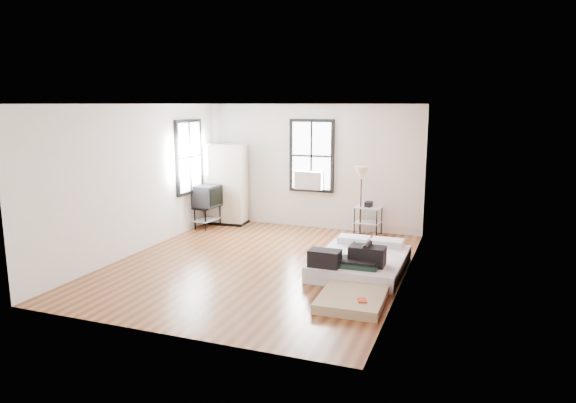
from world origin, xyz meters
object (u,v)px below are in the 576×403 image
at_px(mattress_bare, 357,285).
at_px(wardrobe, 226,184).
at_px(side_table, 368,212).
at_px(floor_lamp, 361,177).
at_px(tv_stand, 207,197).
at_px(mattress_main, 360,261).

distance_m(mattress_bare, wardrobe, 5.27).
bearing_deg(wardrobe, side_table, -2.47).
bearing_deg(floor_lamp, wardrobe, 179.27).
bearing_deg(side_table, mattress_bare, -81.02).
bearing_deg(mattress_bare, tv_stand, 143.42).
xyz_separation_m(wardrobe, side_table, (3.37, 0.07, -0.43)).
bearing_deg(floor_lamp, tv_stand, -171.75).
distance_m(mattress_main, tv_stand, 4.40).
height_order(side_table, floor_lamp, floor_lamp).
height_order(side_table, tv_stand, tv_stand).
xyz_separation_m(mattress_bare, floor_lamp, (-0.70, 3.38, 1.16)).
bearing_deg(floor_lamp, mattress_bare, -78.34).
distance_m(mattress_bare, side_table, 3.56).
distance_m(floor_lamp, tv_stand, 3.52).
bearing_deg(side_table, mattress_main, -81.39).
bearing_deg(side_table, wardrobe, -178.81).
bearing_deg(mattress_main, wardrobe, 147.94).
distance_m(wardrobe, tv_stand, 0.63).
bearing_deg(mattress_bare, side_table, 97.26).
xyz_separation_m(wardrobe, floor_lamp, (3.23, -0.04, 0.34)).
bearing_deg(wardrobe, mattress_main, -36.17).
height_order(mattress_main, wardrobe, wardrobe).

